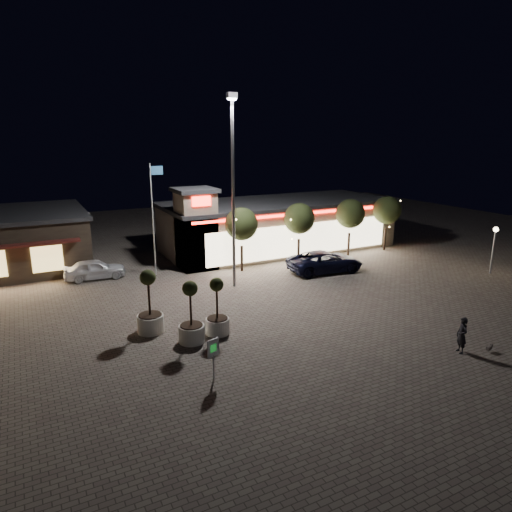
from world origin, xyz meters
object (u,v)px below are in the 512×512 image
pickup_truck (325,261)px  planter_left (150,313)px  planter_mid (217,317)px  valet_sign (213,351)px  white_sedan (95,269)px  pedestrian (462,335)px

pickup_truck → planter_left: planter_left is taller
pickup_truck → planter_mid: bearing=126.3°
planter_left → valet_sign: 6.00m
white_sedan → planter_left: planter_left is taller
planter_left → planter_mid: bearing=-30.5°
pedestrian → valet_sign: bearing=-85.8°
pickup_truck → planter_left: 15.12m
planter_left → valet_sign: planter_left is taller
planter_left → valet_sign: (1.10, -5.90, 0.23)m
pickup_truck → planter_mid: (-11.36, -6.51, 0.14)m
pickup_truck → pedestrian: bearing=177.9°
pickup_truck → valet_sign: 17.00m
planter_left → valet_sign: bearing=-79.5°
planter_left → pedestrian: bearing=-36.1°
pickup_truck → pedestrian: size_ratio=3.27×
valet_sign → planter_mid: bearing=65.4°
pedestrian → planter_mid: 11.73m
pedestrian → valet_sign: valet_sign is taller
pedestrian → planter_mid: planter_mid is taller
pickup_truck → pedestrian: (-2.08, -13.68, 0.08)m
planter_left → valet_sign: size_ratio=1.85×
white_sedan → planter_mid: (4.15, -12.55, 0.21)m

